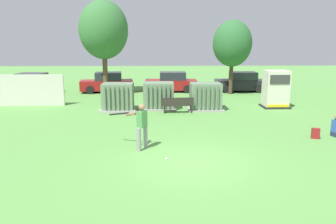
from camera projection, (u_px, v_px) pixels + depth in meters
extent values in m
plane|color=#5B9947|center=(191.00, 162.00, 10.97)|extent=(96.00, 96.00, 0.00)
cube|color=beige|center=(26.00, 90.00, 20.75)|extent=(4.80, 0.12, 2.00)
cube|color=#9E9B93|center=(118.00, 109.00, 19.49)|extent=(2.10, 1.70, 0.12)
cube|color=slate|center=(118.00, 96.00, 19.33)|extent=(1.80, 1.40, 1.50)
cube|color=#5B7056|center=(105.00, 98.00, 18.56)|extent=(0.06, 0.12, 1.27)
cube|color=#5B7056|center=(110.00, 98.00, 18.57)|extent=(0.06, 0.12, 1.27)
cube|color=#5B7056|center=(114.00, 98.00, 18.58)|extent=(0.06, 0.12, 1.27)
cube|color=#5B7056|center=(119.00, 98.00, 18.59)|extent=(0.06, 0.12, 1.27)
cube|color=#5B7056|center=(123.00, 98.00, 18.59)|extent=(0.06, 0.12, 1.27)
cube|color=#5B7056|center=(128.00, 98.00, 18.60)|extent=(0.06, 0.12, 1.27)
cube|color=#9E9B93|center=(159.00, 108.00, 19.90)|extent=(2.10, 1.70, 0.12)
cube|color=slate|center=(159.00, 95.00, 19.74)|extent=(1.80, 1.40, 1.50)
cube|color=#5B7056|center=(148.00, 97.00, 18.97)|extent=(0.06, 0.12, 1.27)
cube|color=#5B7056|center=(152.00, 97.00, 18.98)|extent=(0.06, 0.12, 1.27)
cube|color=#5B7056|center=(156.00, 97.00, 18.99)|extent=(0.06, 0.12, 1.27)
cube|color=#5B7056|center=(161.00, 97.00, 19.00)|extent=(0.06, 0.12, 1.27)
cube|color=#5B7056|center=(165.00, 97.00, 19.00)|extent=(0.06, 0.12, 1.27)
cube|color=#5B7056|center=(169.00, 97.00, 19.01)|extent=(0.06, 0.12, 1.27)
cube|color=#9E9B93|center=(205.00, 109.00, 19.63)|extent=(2.10, 1.70, 0.12)
cube|color=slate|center=(205.00, 96.00, 19.46)|extent=(1.80, 1.40, 1.50)
cube|color=#5B7056|center=(196.00, 98.00, 18.70)|extent=(0.06, 0.12, 1.27)
cube|color=#5B7056|center=(201.00, 98.00, 18.71)|extent=(0.06, 0.12, 1.27)
cube|color=#5B7056|center=(205.00, 98.00, 18.72)|extent=(0.06, 0.12, 1.27)
cube|color=#5B7056|center=(209.00, 98.00, 18.72)|extent=(0.06, 0.12, 1.27)
cube|color=#5B7056|center=(214.00, 98.00, 18.73)|extent=(0.06, 0.12, 1.27)
cube|color=#5B7056|center=(218.00, 98.00, 18.74)|extent=(0.06, 0.12, 1.27)
cube|color=#262626|center=(274.00, 106.00, 20.42)|extent=(1.60, 1.40, 0.10)
cube|color=beige|center=(276.00, 88.00, 20.19)|extent=(1.40, 1.20, 2.20)
cube|color=#383838|center=(280.00, 80.00, 19.46)|extent=(1.19, 0.04, 0.55)
cube|color=yellow|center=(278.00, 106.00, 19.79)|extent=(1.33, 0.04, 0.16)
cube|color=#2D2823|center=(178.00, 105.00, 18.70)|extent=(1.82, 0.50, 0.05)
cube|color=#2D2823|center=(178.00, 101.00, 18.47)|extent=(1.80, 0.14, 0.44)
cylinder|color=#2D2823|center=(164.00, 109.00, 18.82)|extent=(0.06, 0.06, 0.42)
cylinder|color=#2D2823|center=(190.00, 108.00, 18.95)|extent=(0.06, 0.06, 0.42)
cylinder|color=#2D2823|center=(165.00, 110.00, 18.55)|extent=(0.06, 0.06, 0.42)
cylinder|color=#2D2823|center=(191.00, 109.00, 18.67)|extent=(0.06, 0.06, 0.42)
cylinder|color=gray|center=(139.00, 140.00, 12.04)|extent=(0.16, 0.16, 0.88)
cylinder|color=gray|center=(146.00, 136.00, 12.45)|extent=(0.16, 0.16, 0.88)
cube|color=#4C8C4C|center=(142.00, 119.00, 12.09)|extent=(0.40, 0.47, 0.60)
sphere|color=#9E7051|center=(142.00, 107.00, 12.00)|extent=(0.23, 0.23, 0.23)
cylinder|color=#9E7051|center=(132.00, 114.00, 12.15)|extent=(0.46, 0.43, 0.09)
cylinder|color=#9E7051|center=(135.00, 113.00, 12.31)|extent=(0.18, 0.55, 0.09)
cylinder|color=black|center=(119.00, 114.00, 12.55)|extent=(0.77, 0.47, 0.21)
sphere|color=black|center=(128.00, 113.00, 12.34)|extent=(0.08, 0.08, 0.08)
sphere|color=white|center=(167.00, 159.00, 11.19)|extent=(0.09, 0.09, 0.09)
cube|color=#282D4C|center=(335.00, 134.00, 14.00)|extent=(0.30, 0.38, 0.20)
cube|color=#3359B2|center=(336.00, 126.00, 13.93)|extent=(0.28, 0.39, 0.52)
cube|color=maroon|center=(316.00, 133.00, 13.68)|extent=(0.36, 0.28, 0.44)
cube|color=maroon|center=(315.00, 134.00, 13.82)|extent=(0.23, 0.12, 0.22)
cylinder|color=brown|center=(105.00, 74.00, 25.63)|extent=(0.37, 0.37, 3.05)
ellipsoid|color=#387038|center=(104.00, 30.00, 24.92)|extent=(3.75, 3.75, 4.45)
cylinder|color=#4C3828|center=(231.00, 79.00, 25.50)|extent=(0.30, 0.30, 2.42)
ellipsoid|color=#2D6633|center=(232.00, 43.00, 24.94)|extent=(2.98, 2.98, 3.54)
cube|color=#B2B2B7|center=(31.00, 86.00, 26.01)|extent=(4.36, 2.13, 0.80)
cube|color=#262B33|center=(32.00, 77.00, 25.85)|extent=(2.25, 1.77, 0.64)
cylinder|color=black|center=(9.00, 91.00, 25.33)|extent=(0.66, 0.29, 0.64)
cylinder|color=black|center=(21.00, 88.00, 26.99)|extent=(0.66, 0.29, 0.64)
cylinder|color=black|center=(42.00, 91.00, 25.14)|extent=(0.66, 0.29, 0.64)
cylinder|color=black|center=(51.00, 88.00, 26.79)|extent=(0.66, 0.29, 0.64)
cube|color=maroon|center=(107.00, 85.00, 26.67)|extent=(4.37, 2.20, 0.80)
cube|color=#262B33|center=(108.00, 76.00, 26.55)|extent=(2.27, 1.80, 0.64)
cylinder|color=black|center=(90.00, 90.00, 25.71)|extent=(0.66, 0.30, 0.64)
cylinder|color=black|center=(92.00, 87.00, 27.36)|extent=(0.66, 0.30, 0.64)
cylinder|color=black|center=(123.00, 89.00, 26.10)|extent=(0.66, 0.30, 0.64)
cylinder|color=black|center=(123.00, 87.00, 27.74)|extent=(0.66, 0.30, 0.64)
cube|color=maroon|center=(171.00, 85.00, 26.94)|extent=(4.24, 1.81, 0.80)
cube|color=#262B33|center=(173.00, 76.00, 26.80)|extent=(2.14, 1.62, 0.64)
cylinder|color=black|center=(155.00, 89.00, 26.16)|extent=(0.65, 0.24, 0.64)
cylinder|color=black|center=(156.00, 86.00, 27.83)|extent=(0.65, 0.24, 0.64)
cylinder|color=black|center=(187.00, 89.00, 26.17)|extent=(0.65, 0.24, 0.64)
cylinder|color=black|center=(186.00, 86.00, 27.83)|extent=(0.65, 0.24, 0.64)
cube|color=black|center=(241.00, 84.00, 27.02)|extent=(4.25, 1.82, 0.80)
cube|color=#262B33|center=(243.00, 76.00, 26.87)|extent=(2.14, 1.62, 0.64)
cylinder|color=black|center=(227.00, 89.00, 26.24)|extent=(0.65, 0.24, 0.64)
cylinder|color=black|center=(223.00, 86.00, 27.91)|extent=(0.65, 0.24, 0.64)
cylinder|color=black|center=(259.00, 89.00, 26.25)|extent=(0.65, 0.24, 0.64)
cylinder|color=black|center=(254.00, 86.00, 27.91)|extent=(0.65, 0.24, 0.64)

